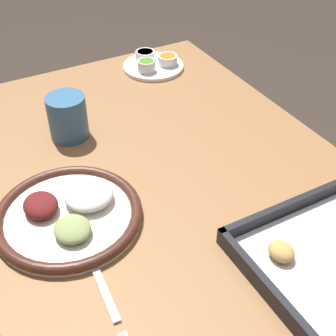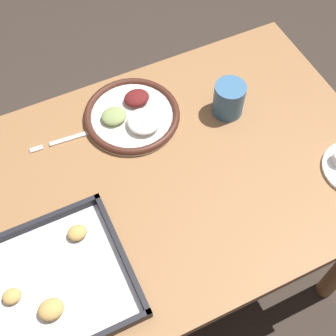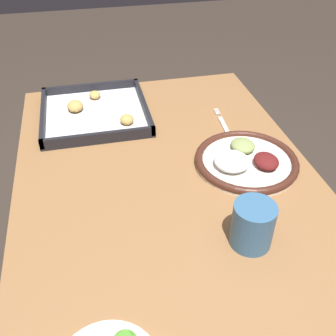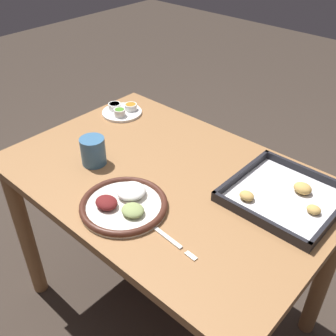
# 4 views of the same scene
# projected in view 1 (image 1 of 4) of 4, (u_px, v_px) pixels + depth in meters

# --- Properties ---
(dining_table) EXTENTS (1.07, 0.72, 0.71)m
(dining_table) POSITION_uv_depth(u_px,v_px,m) (167.00, 222.00, 0.98)
(dining_table) COLOR olive
(dining_table) RESTS_ON ground_plane
(dinner_plate) EXTENTS (0.26, 0.26, 0.04)m
(dinner_plate) POSITION_uv_depth(u_px,v_px,m) (69.00, 213.00, 0.81)
(dinner_plate) COLOR white
(dinner_plate) RESTS_ON dining_table
(fork) EXTENTS (0.19, 0.03, 0.00)m
(fork) POSITION_uv_depth(u_px,v_px,m) (105.00, 294.00, 0.70)
(fork) COLOR silver
(fork) RESTS_ON dining_table
(saucer_plate) EXTENTS (0.16, 0.16, 0.04)m
(saucer_plate) POSITION_uv_depth(u_px,v_px,m) (153.00, 63.00, 1.26)
(saucer_plate) COLOR white
(saucer_plate) RESTS_ON dining_table
(drinking_cup) EXTENTS (0.08, 0.08, 0.10)m
(drinking_cup) POSITION_uv_depth(u_px,v_px,m) (68.00, 117.00, 0.99)
(drinking_cup) COLOR #38668E
(drinking_cup) RESTS_ON dining_table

